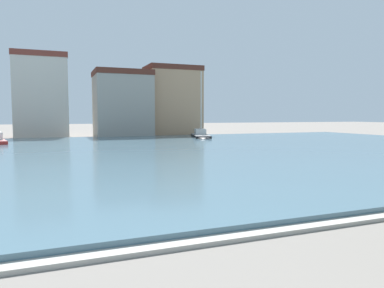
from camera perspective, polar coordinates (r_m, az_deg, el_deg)
The scene contains 6 objects.
harbor_water at distance 30.73m, azimuth -14.00°, elevation -1.42°, with size 86.08×43.85×0.29m, color #476675.
quay_edge_coping at distance 9.56m, azimuth 3.91°, elevation -14.99°, with size 86.08×0.50×0.12m, color #ADA89E.
sailboat_black at distance 49.48m, azimuth 1.44°, elevation 1.31°, with size 4.23×8.80×9.29m.
townhouse_corner_house at distance 57.89m, azimuth -22.91°, elevation 7.09°, with size 7.51×6.53×12.36m.
townhouse_tall_gabled at distance 55.34m, azimuth -11.03°, elevation 6.25°, with size 8.33×7.17×9.97m.
townhouse_narrow_midrow at distance 58.49m, azimuth -3.11°, elevation 6.82°, with size 8.60×6.22×11.17m.
Camera 1 is at (-3.86, 0.28, 3.25)m, focal length 33.43 mm.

